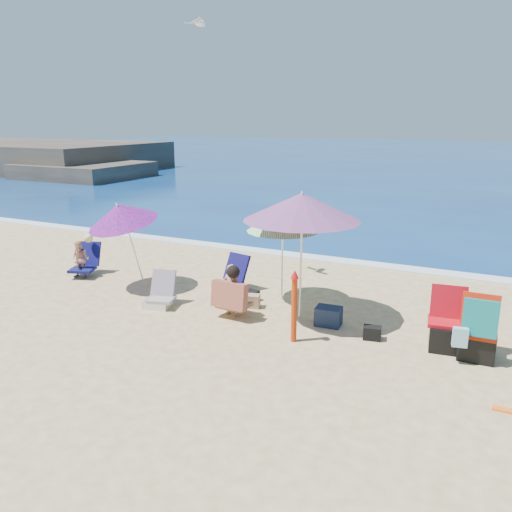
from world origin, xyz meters
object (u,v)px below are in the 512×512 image
at_px(furled_umbrella, 294,302).
at_px(person_left, 82,259).
at_px(umbrella_blue, 121,214).
at_px(chair_navy, 230,282).
at_px(seagull, 199,23).
at_px(chair_rainbow, 160,298).
at_px(camp_chair_left, 447,331).
at_px(umbrella_turquoise, 302,207).
at_px(umbrella_striped, 283,221).
at_px(camp_chair_right, 477,336).
at_px(person_center, 231,292).

relative_size(furled_umbrella, person_left, 1.30).
xyz_separation_m(umbrella_blue, chair_navy, (2.12, 0.85, -1.45)).
bearing_deg(seagull, chair_rainbow, -85.49).
xyz_separation_m(furled_umbrella, camp_chair_left, (2.30, 0.83, -0.40)).
bearing_deg(person_left, umbrella_blue, -9.64).
xyz_separation_m(umbrella_blue, seagull, (1.16, 1.45, 3.81)).
height_order(umbrella_turquoise, camp_chair_left, umbrella_turquoise).
relative_size(umbrella_striped, chair_rainbow, 2.66).
bearing_deg(seagull, camp_chair_left, -16.08).
height_order(umbrella_striped, chair_navy, umbrella_striped).
bearing_deg(chair_navy, umbrella_blue, -158.12).
xyz_separation_m(camp_chair_right, person_left, (-8.48, 0.55, 0.07)).
bearing_deg(chair_navy, chair_rainbow, -119.65).
distance_m(umbrella_turquoise, camp_chair_left, 3.14).
height_order(camp_chair_left, person_left, camp_chair_left).
height_order(umbrella_striped, furled_umbrella, umbrella_striped).
xyz_separation_m(umbrella_blue, camp_chair_left, (6.59, -0.11, -1.36)).
xyz_separation_m(furled_umbrella, person_center, (-1.44, 0.52, -0.20)).
distance_m(umbrella_blue, camp_chair_left, 6.73).
height_order(person_center, person_left, person_center).
bearing_deg(umbrella_blue, person_left, 170.36).
bearing_deg(camp_chair_left, chair_rainbow, -175.12).
bearing_deg(camp_chair_left, seagull, 163.92).
bearing_deg(chair_rainbow, camp_chair_right, 2.59).
distance_m(umbrella_striped, furled_umbrella, 2.17).
distance_m(camp_chair_left, seagull, 7.66).
bearing_deg(camp_chair_left, person_left, 177.45).
xyz_separation_m(umbrella_blue, furled_umbrella, (4.28, -0.94, -0.96)).
relative_size(umbrella_turquoise, person_center, 2.44).
xyz_separation_m(camp_chair_left, person_center, (-3.75, -0.31, 0.20)).
relative_size(chair_rainbow, person_left, 0.73).
height_order(umbrella_striped, person_center, umbrella_striped).
bearing_deg(umbrella_blue, person_center, -8.47).
distance_m(chair_rainbow, camp_chair_right, 5.72).
distance_m(camp_chair_right, person_center, 4.19).
distance_m(umbrella_striped, person_left, 4.98).
bearing_deg(person_center, person_left, 171.14).
bearing_deg(chair_rainbow, seagull, 94.51).
distance_m(camp_chair_left, person_center, 3.77).
height_order(umbrella_turquoise, umbrella_blue, umbrella_turquoise).
distance_m(furled_umbrella, person_left, 5.86).
height_order(furled_umbrella, camp_chair_right, furled_umbrella).
distance_m(chair_rainbow, seagull, 5.66).
bearing_deg(chair_navy, umbrella_turquoise, -23.88).
distance_m(umbrella_turquoise, chair_navy, 2.81).
xyz_separation_m(furled_umbrella, person_left, (-5.74, 1.19, -0.25)).
bearing_deg(chair_rainbow, umbrella_blue, 156.86).
relative_size(camp_chair_left, person_left, 1.01).
bearing_deg(furled_umbrella, camp_chair_right, 13.07).
bearing_deg(person_center, furled_umbrella, -19.74).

